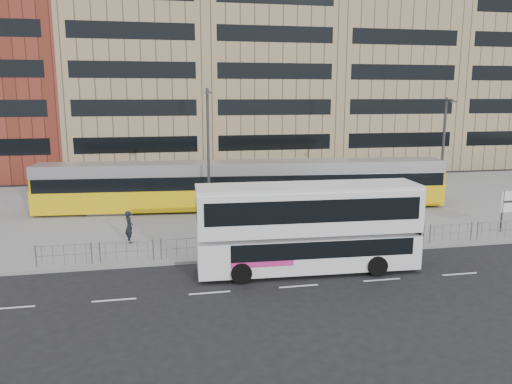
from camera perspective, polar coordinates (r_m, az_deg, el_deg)
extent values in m
plane|color=black|center=(26.97, 6.66, -7.25)|extent=(120.00, 120.00, 0.00)
cube|color=gray|center=(38.14, 1.18, -1.62)|extent=(64.00, 24.00, 0.15)
cube|color=gray|center=(26.99, 6.63, -7.07)|extent=(64.00, 0.25, 0.17)
cube|color=maroon|center=(61.83, -27.24, 15.96)|extent=(14.00, 18.00, 30.00)
cube|color=#927D5E|center=(58.44, -13.50, 13.26)|extent=(14.00, 16.00, 22.00)
cube|color=#927D5E|center=(59.67, 0.45, 14.46)|extent=(14.00, 16.00, 24.00)
cube|color=#927D5E|center=(63.90, 13.16, 12.61)|extent=(14.00, 16.00, 21.00)
cube|color=#927D5E|center=(70.79, 23.85, 12.60)|extent=(14.00, 16.00, 23.00)
cylinder|color=gray|center=(27.73, 10.35, -4.25)|extent=(32.00, 0.05, 0.05)
cylinder|color=gray|center=(27.86, 10.32, -5.25)|extent=(32.00, 0.04, 0.04)
cylinder|color=gray|center=(26.71, -23.86, -6.75)|extent=(0.07, 0.07, 1.10)
cube|color=white|center=(23.77, 11.97, -9.96)|extent=(62.00, 0.12, 0.01)
cube|color=white|center=(24.47, 5.89, -6.66)|extent=(10.72, 2.91, 1.64)
cube|color=white|center=(23.93, 5.99, -2.02)|extent=(10.72, 2.91, 2.03)
cube|color=white|center=(23.71, 6.04, 0.48)|extent=(10.72, 2.81, 0.29)
cube|color=black|center=(24.48, 7.01, -5.73)|extent=(8.79, 2.87, 0.82)
cube|color=black|center=(23.89, 6.00, -1.57)|extent=(10.15, 2.93, 1.06)
cube|color=#CA287C|center=(24.01, 0.26, -7.07)|extent=(3.00, 2.61, 0.48)
cylinder|color=black|center=(24.48, 13.70, -8.22)|extent=(0.98, 0.33, 0.97)
cylinder|color=black|center=(26.65, 11.69, -6.54)|extent=(0.98, 0.33, 0.97)
cylinder|color=black|center=(22.88, -1.68, -9.27)|extent=(0.98, 0.33, 0.97)
cylinder|color=black|center=(25.19, -2.38, -7.35)|extent=(0.98, 0.33, 0.97)
cube|color=#DFB40C|center=(36.82, -1.30, -0.36)|extent=(29.83, 5.23, 1.70)
cube|color=black|center=(36.61, -1.30, 1.43)|extent=(29.41, 5.23, 0.95)
cube|color=#A8A8AD|center=(36.47, -1.31, 2.83)|extent=(29.81, 5.00, 0.85)
cube|color=#DFB40C|center=(40.50, 19.16, 1.07)|extent=(1.46, 2.49, 2.76)
cube|color=#DFB40C|center=(38.16, -23.07, 0.21)|extent=(1.46, 2.49, 2.76)
cylinder|color=#2D2D30|center=(36.67, -1.30, 0.86)|extent=(2.73, 2.73, 3.18)
cube|color=#2D2D30|center=(38.99, 12.83, -1.11)|extent=(3.39, 2.92, 0.53)
cube|color=#2D2D30|center=(37.37, -16.04, -1.78)|extent=(3.39, 2.92, 0.53)
cylinder|color=#2D2D30|center=(34.09, 26.31, -2.01)|extent=(0.11, 0.11, 2.52)
cylinder|color=#2D2D30|center=(29.18, 16.49, -5.16)|extent=(0.06, 0.06, 0.73)
cube|color=#0D88C2|center=(29.06, 16.54, -4.30)|extent=(0.73, 0.17, 1.10)
cube|color=white|center=(29.03, 16.57, -4.31)|extent=(0.45, 0.08, 0.46)
imported|color=black|center=(29.26, -14.30, -3.87)|extent=(0.63, 0.78, 1.85)
cylinder|color=#2D2D30|center=(28.04, 1.56, -2.95)|extent=(0.12, 0.12, 3.00)
imported|color=#2D2D30|center=(27.79, 1.58, -0.75)|extent=(0.23, 0.25, 1.00)
cylinder|color=#2D2D30|center=(33.71, -5.47, 4.32)|extent=(0.18, 0.18, 8.73)
cylinder|color=#2D2D30|center=(33.09, -5.53, 11.42)|extent=(0.14, 0.90, 0.14)
cube|color=#2D2D30|center=(32.64, -5.45, 11.25)|extent=(0.45, 0.20, 0.12)
cylinder|color=#2D2D30|center=(39.94, 20.58, 4.26)|extent=(0.18, 0.18, 8.11)
cylinder|color=#2D2D30|center=(39.38, 21.27, 9.76)|extent=(0.14, 0.90, 0.14)
cube|color=#2D2D30|center=(39.00, 21.61, 9.58)|extent=(0.45, 0.20, 0.12)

